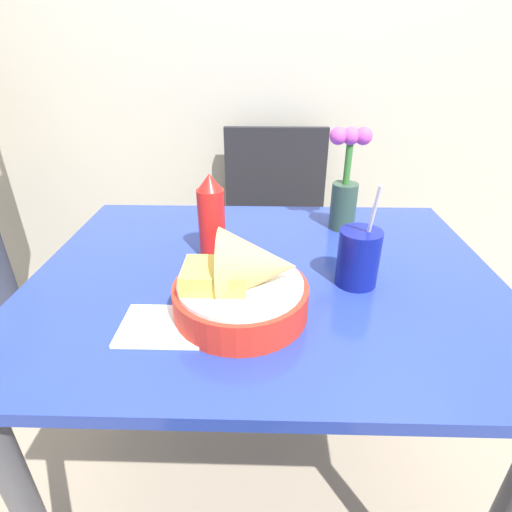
% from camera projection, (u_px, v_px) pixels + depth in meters
% --- Properties ---
extents(ground_plane, '(12.00, 12.00, 0.00)m').
position_uv_depth(ground_plane, '(263.00, 484.00, 1.20)').
color(ground_plane, gray).
extents(wall_window, '(7.00, 0.06, 2.60)m').
position_uv_depth(wall_window, '(269.00, 5.00, 1.43)').
color(wall_window, '#B7B2A3').
rests_on(wall_window, ground_plane).
extents(dining_table, '(0.98, 0.77, 0.75)m').
position_uv_depth(dining_table, '(266.00, 316.00, 0.91)').
color(dining_table, '#233893').
rests_on(dining_table, ground_plane).
extents(chair_far_window, '(0.40, 0.40, 0.90)m').
position_uv_depth(chair_far_window, '(275.00, 225.00, 1.60)').
color(chair_far_window, black).
rests_on(chair_far_window, ground_plane).
extents(food_basket, '(0.24, 0.24, 0.16)m').
position_uv_depth(food_basket, '(247.00, 285.00, 0.69)').
color(food_basket, red).
rests_on(food_basket, dining_table).
extents(ketchup_bottle, '(0.06, 0.06, 0.19)m').
position_uv_depth(ketchup_bottle, '(213.00, 218.00, 0.87)').
color(ketchup_bottle, red).
rests_on(ketchup_bottle, dining_table).
extents(drink_cup, '(0.08, 0.08, 0.22)m').
position_uv_depth(drink_cup, '(360.00, 259.00, 0.79)').
color(drink_cup, navy).
rests_on(drink_cup, dining_table).
extents(flower_vase, '(0.10, 0.07, 0.26)m').
position_uv_depth(flower_vase, '(347.00, 185.00, 1.00)').
color(flower_vase, '#2D4738').
rests_on(flower_vase, dining_table).
extents(napkin, '(0.14, 0.11, 0.01)m').
position_uv_depth(napkin, '(164.00, 326.00, 0.68)').
color(napkin, white).
rests_on(napkin, dining_table).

